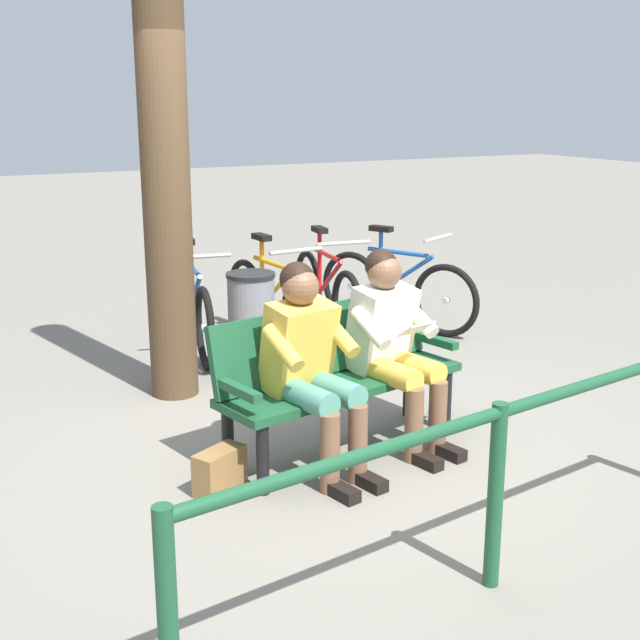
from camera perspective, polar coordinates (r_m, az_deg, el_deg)
The scene contains 12 objects.
ground_plane at distance 5.32m, azimuth 0.35°, elevation -8.33°, with size 40.00×40.00×0.00m, color slate.
bench at distance 5.13m, azimuth 1.03°, elevation -3.21°, with size 1.66×0.77×0.87m.
person_reading at distance 5.17m, azimuth 4.89°, elevation -1.28°, with size 0.54×0.81×1.20m.
person_companion at distance 4.76m, azimuth -0.68°, elevation -2.63°, with size 0.54×0.81×1.20m.
handbag at distance 4.72m, azimuth -6.73°, elevation -10.00°, with size 0.30×0.14×0.24m, color olive.
tree_trunk at distance 5.95m, azimuth -10.35°, elevation 10.56°, with size 0.33×0.33×3.35m, color #4C3823.
litter_bin at distance 6.36m, azimuth -4.60°, elevation -0.51°, with size 0.36×0.36×0.83m.
bicycle_blue at distance 7.87m, azimuth 5.16°, elevation 2.03°, with size 0.78×1.55×0.94m.
bicycle_purple at distance 7.72m, azimuth 0.44°, elevation 1.84°, with size 0.48×1.67×0.94m.
bicycle_orange at distance 7.34m, azimuth -3.19°, elevation 1.12°, with size 0.48×1.68×0.94m.
bicycle_silver at distance 7.20m, azimuth -8.45°, elevation 0.73°, with size 0.50×1.66×0.94m.
railing_fence at distance 3.74m, azimuth 11.79°, elevation -9.17°, with size 3.14×0.50×0.85m.
Camera 1 is at (2.36, 4.29, 2.09)m, focal length 47.79 mm.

